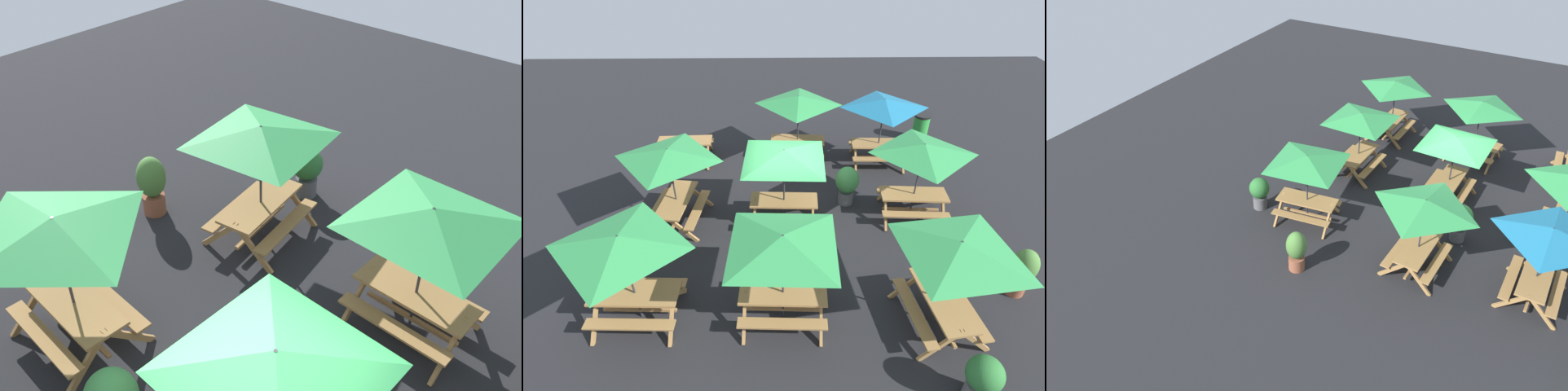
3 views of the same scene
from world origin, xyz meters
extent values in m
plane|color=#232326|center=(0.00, 0.00, 0.00)|extent=(29.73, 29.73, 0.00)
cube|color=#A87A44|center=(-2.97, 3.58, 0.74)|extent=(0.93, 1.88, 0.05)
cube|color=#A87A44|center=(-2.43, 3.65, 0.45)|extent=(0.50, 1.82, 0.04)
cube|color=#A87A44|center=(-3.52, 3.51, 0.45)|extent=(0.50, 1.82, 0.04)
cube|color=#A87A44|center=(-2.51, 2.85, 0.37)|extent=(0.80, 0.17, 0.81)
cube|color=#A87A44|center=(-3.23, 2.76, 0.37)|extent=(0.80, 0.17, 0.81)
cube|color=#A87A44|center=(-2.71, 4.40, 0.37)|extent=(0.80, 0.17, 0.81)
cube|color=#A87A44|center=(-3.44, 4.30, 0.37)|extent=(0.80, 0.17, 0.81)
cube|color=#A87A44|center=(-2.97, 3.58, 0.22)|extent=(0.28, 1.56, 0.06)
cylinder|color=#2D2D33|center=(-2.97, 3.58, 1.15)|extent=(0.04, 0.04, 2.30)
pyramid|color=green|center=(-2.97, 3.58, 2.16)|extent=(2.80, 2.80, 0.28)
cube|color=#A87A44|center=(0.18, 0.16, 0.74)|extent=(1.83, 0.77, 0.05)
cube|color=#A87A44|center=(0.16, -0.39, 0.45)|extent=(1.81, 0.33, 0.04)
cube|color=#A87A44|center=(0.21, 0.70, 0.45)|extent=(1.81, 0.33, 0.04)
cube|color=#A87A44|center=(-0.61, -0.18, 0.37)|extent=(0.09, 0.80, 0.81)
cube|color=#A87A44|center=(-0.58, 0.55, 0.37)|extent=(0.09, 0.80, 0.81)
cube|color=#A87A44|center=(0.95, -0.24, 0.37)|extent=(0.09, 0.80, 0.81)
cube|color=#A87A44|center=(0.98, 0.49, 0.37)|extent=(0.09, 0.80, 0.81)
cube|color=#A87A44|center=(0.18, 0.16, 0.22)|extent=(1.56, 0.13, 0.06)
cylinder|color=#2D2D33|center=(0.18, 0.16, 1.15)|extent=(0.04, 0.04, 2.30)
pyramid|color=green|center=(0.18, 0.16, 2.16)|extent=(2.83, 2.83, 0.28)
cube|color=#A87A44|center=(3.29, 3.32, 0.74)|extent=(1.82, 0.76, 0.05)
cube|color=#A87A44|center=(3.27, 2.77, 0.45)|extent=(1.81, 0.32, 0.04)
cube|color=#A87A44|center=(3.31, 3.87, 0.45)|extent=(1.81, 0.32, 0.04)
cube|color=#A87A44|center=(2.50, 2.98, 0.37)|extent=(0.09, 0.80, 0.81)
cube|color=#A87A44|center=(2.53, 3.71, 0.37)|extent=(0.09, 0.80, 0.81)
cube|color=#A87A44|center=(4.06, 2.93, 0.37)|extent=(0.09, 0.80, 0.81)
cube|color=#A87A44|center=(4.08, 3.66, 0.37)|extent=(0.09, 0.80, 0.81)
cube|color=#A87A44|center=(3.29, 3.32, 0.22)|extent=(1.56, 0.12, 0.06)
cylinder|color=#2D2D33|center=(3.29, 3.32, 1.15)|extent=(0.04, 0.04, 2.30)
pyramid|color=green|center=(3.29, 3.32, 2.16)|extent=(2.06, 2.06, 0.28)
cube|color=#A87A44|center=(-3.40, -0.07, 0.74)|extent=(1.84, 0.81, 0.05)
cube|color=#A87A44|center=(-3.43, -0.62, 0.45)|extent=(1.81, 0.37, 0.04)
cube|color=#A87A44|center=(-3.36, 0.48, 0.45)|extent=(1.81, 0.37, 0.04)
cube|color=#A87A44|center=(-4.20, -0.39, 0.37)|extent=(0.11, 0.80, 0.81)
cube|color=#A87A44|center=(-4.15, 0.34, 0.37)|extent=(0.11, 0.80, 0.81)
cube|color=#A87A44|center=(-2.64, -0.48, 0.37)|extent=(0.11, 0.80, 0.81)
cube|color=#A87A44|center=(-2.60, 0.24, 0.37)|extent=(0.11, 0.80, 0.81)
cube|color=#A87A44|center=(-3.40, -0.07, 0.22)|extent=(1.56, 0.17, 0.06)
cylinder|color=#2D2D33|center=(-3.40, -0.07, 1.15)|extent=(0.04, 0.04, 2.30)
pyramid|color=green|center=(-3.40, -0.07, 2.16)|extent=(2.12, 2.12, 0.28)
cube|color=#A87A44|center=(-0.34, -3.32, 0.74)|extent=(1.85, 0.84, 0.05)
cube|color=#A87A44|center=(-0.29, -2.77, 0.45)|extent=(1.81, 0.40, 0.04)
cube|color=#A87A44|center=(-1.14, -3.62, 0.37)|extent=(0.12, 0.80, 0.81)
cube|color=#A87A44|center=(-1.08, -2.89, 0.37)|extent=(0.12, 0.80, 0.81)
cube|color=#A87A44|center=(0.47, -3.01, 0.37)|extent=(0.12, 0.80, 0.81)
cube|color=#A87A44|center=(-0.34, -3.32, 0.22)|extent=(1.56, 0.19, 0.06)
cylinder|color=#2D2D33|center=(-0.34, -3.32, 1.15)|extent=(0.04, 0.04, 2.30)
cube|color=#A87A44|center=(-3.03, -3.01, 0.74)|extent=(1.82, 0.75, 0.05)
cube|color=#A87A44|center=(-3.04, -3.56, 0.45)|extent=(1.81, 0.31, 0.04)
cube|color=#A87A44|center=(-3.01, -2.46, 0.45)|extent=(1.81, 0.31, 0.04)
cube|color=#A87A44|center=(-3.82, -3.35, 0.37)|extent=(0.08, 0.80, 0.81)
cube|color=#A87A44|center=(-3.80, -2.62, 0.37)|extent=(0.08, 0.80, 0.81)
cube|color=#A87A44|center=(-2.26, -3.39, 0.37)|extent=(0.08, 0.80, 0.81)
cube|color=#A87A44|center=(-2.24, -2.66, 0.37)|extent=(0.08, 0.80, 0.81)
cube|color=#A87A44|center=(-3.03, -3.01, 0.22)|extent=(1.56, 0.12, 0.06)
cylinder|color=#2D2D33|center=(-3.03, -3.01, 1.15)|extent=(0.04, 0.04, 2.30)
pyramid|color=teal|center=(-3.03, -3.01, 2.16)|extent=(2.06, 2.06, 0.28)
cube|color=#A87A44|center=(0.26, 3.36, 0.74)|extent=(1.83, 0.77, 0.05)
cube|color=#A87A44|center=(0.23, 2.81, 0.45)|extent=(1.81, 0.33, 0.04)
cube|color=#A87A44|center=(0.28, 3.90, 0.45)|extent=(1.81, 0.33, 0.04)
cube|color=#A87A44|center=(-0.54, 3.02, 0.37)|extent=(0.09, 0.80, 0.81)
cube|color=#A87A44|center=(-0.51, 3.75, 0.37)|extent=(0.09, 0.80, 0.81)
cube|color=#A87A44|center=(1.02, 2.96, 0.37)|extent=(0.09, 0.80, 0.81)
cube|color=#A87A44|center=(1.05, 3.69, 0.37)|extent=(0.09, 0.80, 0.81)
cube|color=#A87A44|center=(0.26, 3.36, 0.22)|extent=(1.56, 0.13, 0.06)
cylinder|color=#2D2D33|center=(0.26, 3.36, 1.15)|extent=(0.04, 0.04, 2.30)
pyramid|color=green|center=(0.26, 3.36, 2.16)|extent=(2.83, 2.83, 0.28)
cube|color=#A87A44|center=(3.09, 0.08, 0.74)|extent=(0.90, 1.87, 0.05)
cube|color=#A87A44|center=(3.64, 0.01, 0.45)|extent=(0.47, 1.82, 0.04)
cube|color=#A87A44|center=(2.55, 0.14, 0.45)|extent=(0.47, 1.82, 0.04)
cube|color=#A87A44|center=(3.36, -0.74, 0.37)|extent=(0.80, 0.15, 0.81)
cube|color=#A87A44|center=(2.64, -0.66, 0.37)|extent=(0.80, 0.15, 0.81)
cube|color=#A87A44|center=(3.54, 0.81, 0.37)|extent=(0.80, 0.15, 0.81)
cube|color=#A87A44|center=(2.82, 0.89, 0.37)|extent=(0.80, 0.15, 0.81)
cube|color=#A87A44|center=(3.09, 0.08, 0.22)|extent=(0.25, 1.56, 0.06)
cylinder|color=#2D2D33|center=(3.09, 0.08, 1.15)|extent=(0.04, 0.04, 2.30)
pyramid|color=green|center=(3.09, 0.08, 2.16)|extent=(2.22, 2.22, 0.28)
cube|color=#A87A44|center=(3.46, -2.75, 0.45)|extent=(1.81, 0.33, 0.04)
cube|color=#A87A44|center=(2.69, -2.96, 0.37)|extent=(0.09, 0.80, 0.81)
cube|color=#A87A44|center=(4.25, -2.90, 0.37)|extent=(0.09, 0.80, 0.81)
cylinder|color=#59595B|center=(-1.65, -0.72, 0.20)|extent=(0.44, 0.44, 0.40)
ellipsoid|color=#3D8C42|center=(-1.65, -0.72, 0.80)|extent=(0.68, 0.68, 0.80)
cylinder|color=#59595B|center=(-3.15, 5.19, 0.20)|extent=(0.44, 0.44, 0.40)
ellipsoid|color=#2D7233|center=(-3.15, 5.19, 0.73)|extent=(0.63, 0.63, 0.67)
cylinder|color=#935138|center=(-5.02, 2.76, 0.20)|extent=(0.44, 0.44, 0.40)
ellipsoid|color=#4C7F38|center=(-5.02, 2.76, 0.82)|extent=(0.56, 0.56, 0.84)
camera|label=1|loc=(2.56, -2.82, 6.85)|focal=40.00mm
camera|label=2|loc=(0.33, 8.97, 7.21)|focal=28.00mm
camera|label=3|loc=(-13.79, -2.49, 9.71)|focal=35.00mm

